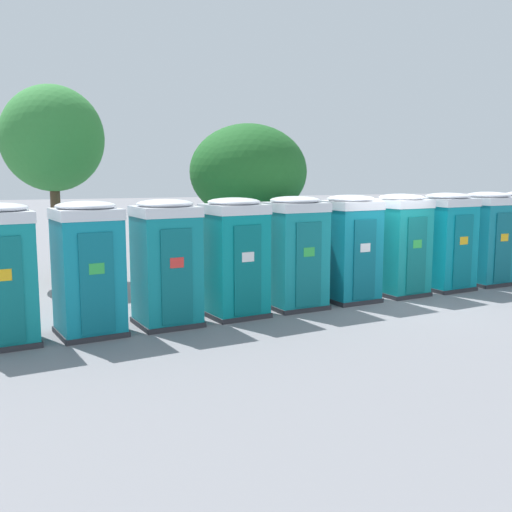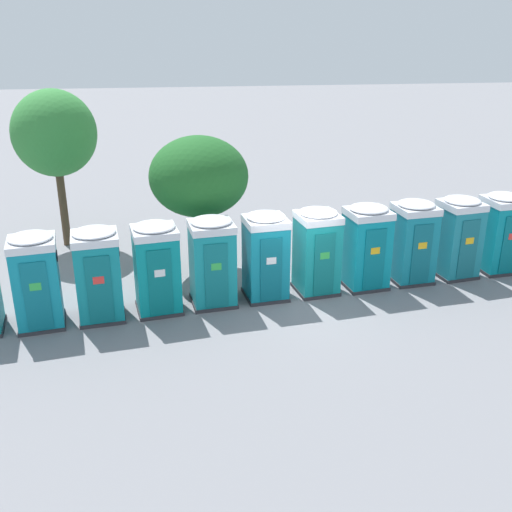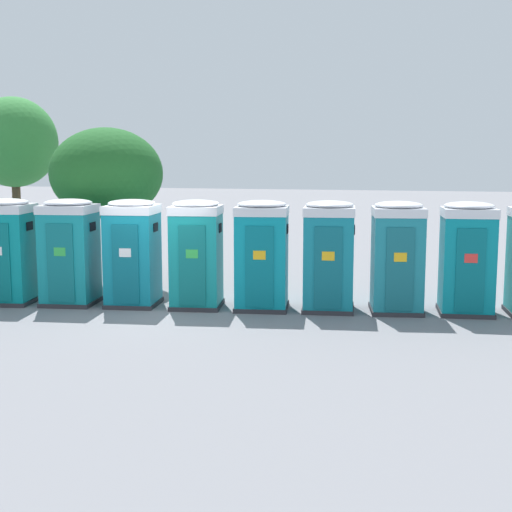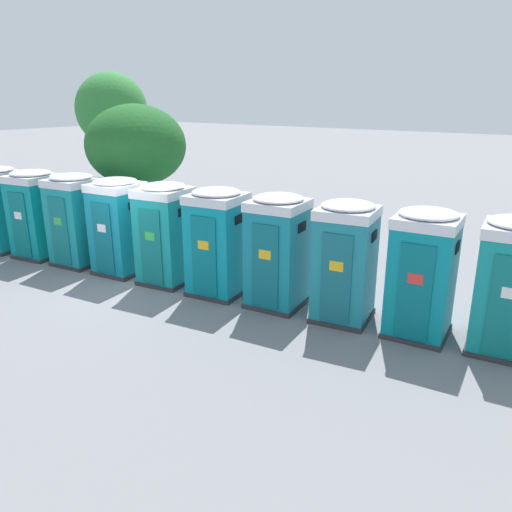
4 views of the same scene
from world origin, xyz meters
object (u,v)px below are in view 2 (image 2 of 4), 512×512
(portapotty_9, at_px, (458,237))
(street_tree_0, at_px, (54,134))
(portapotty_1, at_px, (36,280))
(portapotty_4, at_px, (212,261))
(portapotty_3, at_px, (157,267))
(portapotty_6, at_px, (317,251))
(street_tree_1, at_px, (199,177))
(portapotty_2, at_px, (98,274))
(portapotty_8, at_px, (413,241))
(portapotty_5, at_px, (266,256))
(portapotty_7, at_px, (366,246))
(portapotty_10, at_px, (501,232))

(portapotty_9, relative_size, street_tree_0, 0.47)
(portapotty_1, bearing_deg, portapotty_4, 8.57)
(portapotty_1, height_order, portapotty_3, same)
(portapotty_6, xyz_separation_m, portapotty_9, (4.60, 0.59, 0.00))
(portapotty_3, bearing_deg, street_tree_1, 64.30)
(portapotty_1, xyz_separation_m, street_tree_0, (-0.28, 6.18, 2.68))
(portapotty_2, bearing_deg, portapotty_4, 9.18)
(portapotty_1, bearing_deg, portapotty_8, 7.86)
(portapotty_3, distance_m, portapotty_8, 7.73)
(portapotty_6, distance_m, street_tree_1, 4.28)
(portapotty_5, distance_m, street_tree_0, 8.71)
(portapotty_2, relative_size, portapotty_7, 1.00)
(portapotty_8, xyz_separation_m, portapotty_9, (1.53, 0.19, 0.00))
(portapotty_4, xyz_separation_m, portapotty_7, (4.60, 0.57, 0.00))
(portapotty_9, xyz_separation_m, street_tree_1, (-7.86, 1.54, 1.78))
(portapotty_10, xyz_separation_m, street_tree_0, (-14.06, 4.31, 2.68))
(portapotty_1, relative_size, portapotty_2, 1.00)
(portapotty_3, xyz_separation_m, portapotty_9, (9.20, 1.23, 0.00))
(portapotty_5, relative_size, portapotty_10, 1.00)
(portapotty_10, bearing_deg, street_tree_0, 162.97)
(portapotty_9, bearing_deg, portapotty_1, -172.22)
(portapotty_5, relative_size, portapotty_9, 1.00)
(portapotty_8, distance_m, portapotty_9, 1.55)
(portapotty_6, bearing_deg, street_tree_1, 146.82)
(portapotty_4, height_order, street_tree_0, street_tree_0)
(portapotty_2, distance_m, portapotty_5, 4.64)
(portapotty_10, relative_size, street_tree_1, 0.59)
(portapotty_4, bearing_deg, portapotty_3, -170.84)
(portapotty_2, relative_size, street_tree_1, 0.59)
(portapotty_5, xyz_separation_m, portapotty_6, (1.54, 0.17, 0.00))
(portapotty_3, bearing_deg, portapotty_10, 7.60)
(portapotty_8, distance_m, portapotty_10, 3.09)
(portapotty_2, distance_m, street_tree_1, 4.52)
(portapotty_4, relative_size, street_tree_1, 0.59)
(street_tree_0, bearing_deg, portapotty_10, -17.03)
(portapotty_3, distance_m, portapotty_4, 1.55)
(portapotty_8, height_order, portapotty_9, same)
(portapotty_3, distance_m, portapotty_6, 4.64)
(portapotty_2, bearing_deg, portapotty_5, 8.79)
(portapotty_5, height_order, portapotty_8, same)
(portapotty_8, bearing_deg, portapotty_6, -172.58)
(portapotty_9, bearing_deg, portapotty_5, -172.87)
(portapotty_7, bearing_deg, portapotty_4, -172.99)
(street_tree_1, bearing_deg, portapotty_10, -8.11)
(portapotty_1, xyz_separation_m, portapotty_5, (6.12, 0.91, 0.00))
(portapotty_4, xyz_separation_m, portapotty_9, (7.67, 0.98, 0.00))
(portapotty_7, distance_m, street_tree_1, 5.48)
(portapotty_3, relative_size, portapotty_4, 1.00)
(portapotty_4, xyz_separation_m, portapotty_10, (9.20, 1.19, 0.00))
(street_tree_0, bearing_deg, portapotty_1, -87.45)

